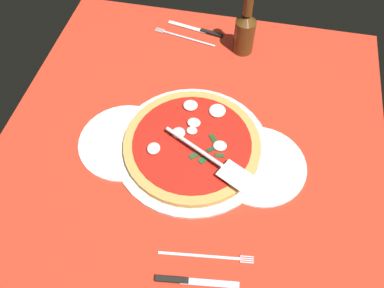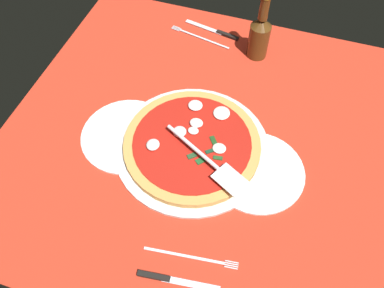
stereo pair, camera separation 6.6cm
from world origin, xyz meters
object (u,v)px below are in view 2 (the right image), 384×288
(dinner_plate_right, at_px, (127,136))
(pizza_server, at_px, (208,160))
(pizza, at_px, (192,143))
(place_setting_near, at_px, (209,35))
(beer_bottle, at_px, (260,35))
(place_setting_far, at_px, (181,269))
(dinner_plate_left, at_px, (257,172))

(dinner_plate_right, relative_size, pizza_server, 1.00)
(pizza, relative_size, place_setting_near, 1.58)
(dinner_plate_right, xyz_separation_m, pizza, (-0.18, -0.02, 0.02))
(place_setting_near, bearing_deg, beer_bottle, 177.91)
(place_setting_far, distance_m, beer_bottle, 0.71)
(pizza, bearing_deg, pizza_server, 137.99)
(dinner_plate_left, relative_size, dinner_plate_right, 0.98)
(dinner_plate_right, distance_m, pizza_server, 0.24)
(place_setting_far, bearing_deg, dinner_plate_right, 123.85)
(pizza, xyz_separation_m, place_setting_far, (-0.08, 0.31, -0.02))
(beer_bottle, bearing_deg, place_setting_near, -13.42)
(dinner_plate_left, relative_size, pizza_server, 0.98)
(dinner_plate_left, bearing_deg, beer_bottle, -76.67)
(pizza_server, relative_size, beer_bottle, 1.13)
(place_setting_near, distance_m, place_setting_far, 0.77)
(dinner_plate_right, relative_size, pizza, 0.69)
(beer_bottle, bearing_deg, pizza_server, 87.40)
(beer_bottle, bearing_deg, dinner_plate_left, 103.33)
(pizza, bearing_deg, beer_bottle, -101.30)
(beer_bottle, bearing_deg, place_setting_far, 89.79)
(place_setting_near, bearing_deg, pizza, 112.79)
(dinner_plate_left, bearing_deg, dinner_plate_right, 0.01)
(dinner_plate_right, bearing_deg, place_setting_far, 131.15)
(place_setting_far, xyz_separation_m, beer_bottle, (-0.00, -0.71, 0.08))
(dinner_plate_left, bearing_deg, place_setting_near, -59.72)
(dinner_plate_right, bearing_deg, dinner_plate_left, -179.99)
(dinner_plate_left, xyz_separation_m, beer_bottle, (0.10, -0.42, 0.08))
(dinner_plate_left, height_order, place_setting_near, place_setting_near)
(pizza_server, bearing_deg, beer_bottle, 115.03)
(dinner_plate_right, xyz_separation_m, beer_bottle, (-0.26, -0.42, 0.08))
(dinner_plate_right, relative_size, beer_bottle, 1.13)
(pizza, xyz_separation_m, pizza_server, (-0.06, 0.05, 0.03))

